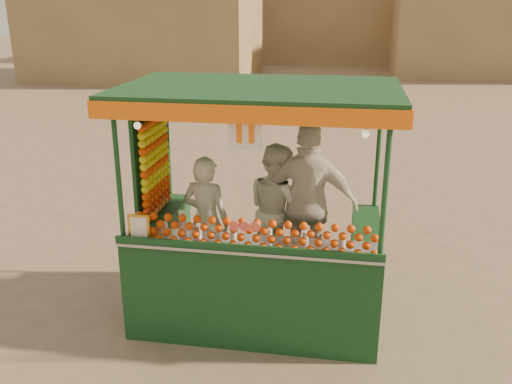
% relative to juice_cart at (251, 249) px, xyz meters
% --- Properties ---
extents(ground, '(90.00, 90.00, 0.00)m').
position_rel_juice_cart_xyz_m(ground, '(0.52, -0.04, -0.88)').
color(ground, '#6D5E4D').
rests_on(ground, ground).
extents(building_left, '(10.00, 6.00, 6.00)m').
position_rel_juice_cart_xyz_m(building_left, '(-8.48, 19.96, 2.12)').
color(building_left, '#9E805A').
rests_on(building_left, ground).
extents(building_right, '(9.00, 6.00, 5.00)m').
position_rel_juice_cart_xyz_m(building_right, '(7.52, 23.96, 1.62)').
color(building_right, '#9E805A').
rests_on(building_right, ground).
extents(building_center, '(14.00, 7.00, 7.00)m').
position_rel_juice_cart_xyz_m(building_center, '(-1.48, 29.96, 2.62)').
color(building_center, '#9E805A').
rests_on(building_center, ground).
extents(juice_cart, '(2.95, 1.91, 2.68)m').
position_rel_juice_cart_xyz_m(juice_cart, '(0.00, 0.00, 0.00)').
color(juice_cart, '#0F381A').
rests_on(juice_cart, ground).
extents(vendor_left, '(0.63, 0.48, 1.56)m').
position_rel_juice_cart_xyz_m(vendor_left, '(-0.56, 0.19, 0.22)').
color(vendor_left, beige).
rests_on(vendor_left, ground).
extents(vendor_middle, '(0.98, 1.02, 1.65)m').
position_rel_juice_cart_xyz_m(vendor_middle, '(0.22, 0.57, 0.26)').
color(vendor_middle, silver).
rests_on(vendor_middle, ground).
extents(vendor_right, '(1.17, 0.55, 1.94)m').
position_rel_juice_cart_xyz_m(vendor_right, '(0.61, 0.44, 0.41)').
color(vendor_right, silver).
rests_on(vendor_right, ground).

